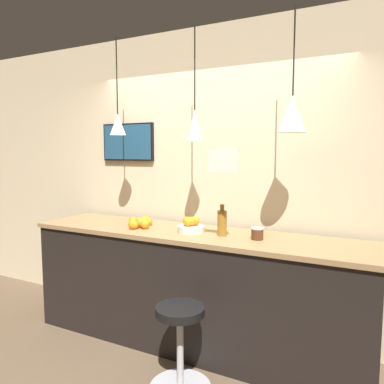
% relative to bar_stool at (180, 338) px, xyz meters
% --- Properties ---
extents(ground_plane, '(14.00, 14.00, 0.00)m').
position_rel_bar_stool_xyz_m(ground_plane, '(-0.22, 0.01, -0.39)').
color(ground_plane, brown).
extents(back_wall, '(8.00, 0.06, 2.90)m').
position_rel_bar_stool_xyz_m(back_wall, '(-0.22, 1.07, 1.06)').
color(back_wall, beige).
rests_on(back_wall, ground_plane).
extents(service_counter, '(3.06, 0.70, 1.03)m').
position_rel_bar_stool_xyz_m(service_counter, '(-0.22, 0.61, 0.13)').
color(service_counter, black).
rests_on(service_counter, ground_plane).
extents(bar_stool, '(0.45, 0.45, 0.62)m').
position_rel_bar_stool_xyz_m(bar_stool, '(0.00, 0.00, 0.00)').
color(bar_stool, '#B7B7BC').
rests_on(bar_stool, ground_plane).
extents(fruit_bowl, '(0.23, 0.23, 0.14)m').
position_rel_bar_stool_xyz_m(fruit_bowl, '(-0.22, 0.60, 0.70)').
color(fruit_bowl, beige).
rests_on(fruit_bowl, service_counter).
extents(orange_pile, '(0.28, 0.33, 0.09)m').
position_rel_bar_stool_xyz_m(orange_pile, '(-0.74, 0.59, 0.68)').
color(orange_pile, orange).
rests_on(orange_pile, service_counter).
extents(juice_bottle, '(0.08, 0.08, 0.26)m').
position_rel_bar_stool_xyz_m(juice_bottle, '(0.07, 0.59, 0.75)').
color(juice_bottle, olive).
rests_on(juice_bottle, service_counter).
extents(spread_jar, '(0.10, 0.10, 0.10)m').
position_rel_bar_stool_xyz_m(spread_jar, '(0.37, 0.59, 0.69)').
color(spread_jar, '#562D19').
rests_on(spread_jar, service_counter).
extents(pendant_lamp_left, '(0.16, 0.16, 0.92)m').
position_rel_bar_stool_xyz_m(pendant_lamp_left, '(-1.05, 0.66, 1.60)').
color(pendant_lamp_left, black).
extents(pendant_lamp_middle, '(0.15, 0.15, 0.99)m').
position_rel_bar_stool_xyz_m(pendant_lamp_middle, '(-0.22, 0.66, 1.57)').
color(pendant_lamp_middle, black).
extents(pendant_lamp_right, '(0.22, 0.22, 0.93)m').
position_rel_bar_stool_xyz_m(pendant_lamp_right, '(0.61, 0.66, 1.62)').
color(pendant_lamp_right, black).
extents(mounted_tv, '(0.63, 0.04, 0.40)m').
position_rel_bar_stool_xyz_m(mounted_tv, '(-1.20, 1.02, 1.44)').
color(mounted_tv, black).
extents(hanging_menu_board, '(0.24, 0.01, 0.17)m').
position_rel_bar_stool_xyz_m(hanging_menu_board, '(0.18, 0.35, 1.27)').
color(hanging_menu_board, silver).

